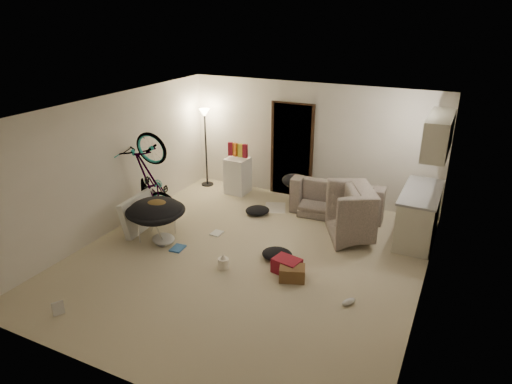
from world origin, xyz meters
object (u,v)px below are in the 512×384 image
at_px(floor_lamp, 205,131).
at_px(drink_case_b, 287,266).
at_px(armchair, 370,219).
at_px(bicycle, 153,198).
at_px(mini_fridge, 238,175).
at_px(saucer_chair, 156,216).
at_px(tv_box, 140,213).
at_px(juicer, 223,263).
at_px(kitchen_counter, 418,216).
at_px(sofa, 338,200).
at_px(drink_case_a, 292,273).

xyz_separation_m(floor_lamp, drink_case_b, (3.16, -2.76, -1.19)).
bearing_deg(armchair, bicycle, 79.08).
bearing_deg(mini_fridge, saucer_chair, -92.98).
relative_size(mini_fridge, tv_box, 0.80).
distance_m(armchair, saucer_chair, 3.84).
xyz_separation_m(mini_fridge, tv_box, (-0.77, -2.44, -0.07)).
relative_size(bicycle, juicer, 7.43).
relative_size(mini_fridge, saucer_chair, 0.77).
height_order(mini_fridge, drink_case_b, mini_fridge).
bearing_deg(floor_lamp, saucer_chair, -77.30).
bearing_deg(juicer, armchair, 48.73).
distance_m(kitchen_counter, sofa, 1.67).
bearing_deg(bicycle, tv_box, 178.49).
height_order(kitchen_counter, juicer, kitchen_counter).
bearing_deg(saucer_chair, kitchen_counter, 26.04).
relative_size(kitchen_counter, tv_box, 1.49).
bearing_deg(drink_case_b, saucer_chair, -169.77).
xyz_separation_m(kitchen_counter, drink_case_b, (-1.67, -2.11, -0.32)).
relative_size(floor_lamp, bicycle, 0.97).
distance_m(armchair, bicycle, 4.12).
distance_m(bicycle, drink_case_a, 3.33).
bearing_deg(armchair, drink_case_a, 131.93).
bearing_deg(drink_case_a, floor_lamp, 118.66).
xyz_separation_m(sofa, mini_fridge, (-2.36, 0.10, 0.13)).
distance_m(mini_fridge, tv_box, 2.56).
height_order(armchair, tv_box, armchair).
bearing_deg(juicer, mini_fridge, 113.94).
xyz_separation_m(bicycle, juicer, (2.10, -0.95, -0.39)).
xyz_separation_m(sofa, juicer, (-1.03, -2.89, -0.17)).
xyz_separation_m(floor_lamp, saucer_chair, (0.61, -2.71, -0.86)).
height_order(armchair, drink_case_a, armchair).
bearing_deg(drink_case_b, mini_fridge, 142.07).
bearing_deg(kitchen_counter, floor_lamp, 172.34).
bearing_deg(juicer, drink_case_b, 19.08).
xyz_separation_m(bicycle, tv_box, (0.00, -0.39, -0.16)).
relative_size(armchair, tv_box, 1.10).
xyz_separation_m(bicycle, saucer_chair, (0.51, -0.57, -0.05)).
relative_size(bicycle, drink_case_b, 4.52).
distance_m(bicycle, saucer_chair, 0.76).
bearing_deg(drink_case_a, mini_fridge, 110.93).
relative_size(bicycle, drink_case_a, 4.81).
distance_m(floor_lamp, saucer_chair, 2.91).
relative_size(kitchen_counter, drink_case_b, 3.62).
distance_m(floor_lamp, drink_case_a, 4.57).
relative_size(saucer_chair, tv_box, 1.05).
height_order(armchair, saucer_chair, saucer_chair).
distance_m(sofa, armchair, 1.14).
bearing_deg(floor_lamp, tv_box, -87.74).
bearing_deg(drink_case_b, sofa, 99.80).
bearing_deg(juicer, floor_lamp, 125.44).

